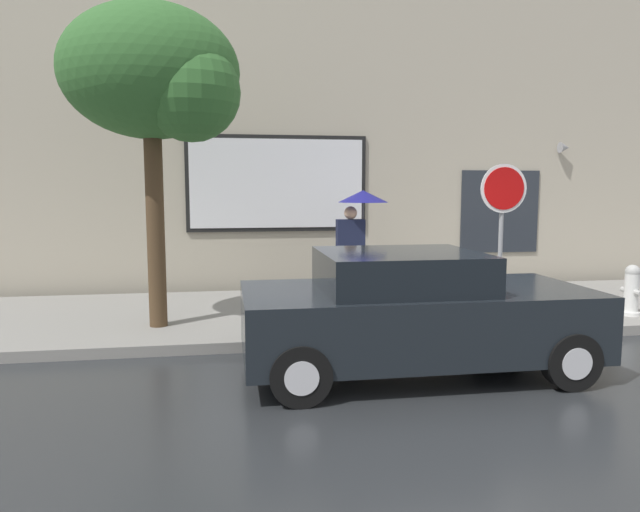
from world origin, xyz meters
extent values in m
plane|color=#282B2D|center=(0.00, 0.00, 0.00)|extent=(60.00, 60.00, 0.00)
cube|color=gray|center=(0.00, 3.00, 0.07)|extent=(20.00, 4.00, 0.15)
cube|color=#B2A893|center=(0.00, 5.50, 3.50)|extent=(20.00, 0.40, 7.00)
cube|color=black|center=(-1.79, 5.27, 2.31)|extent=(3.70, 0.06, 1.96)
cube|color=silver|center=(-1.79, 5.24, 2.31)|extent=(3.54, 0.03, 1.80)
cube|color=#262B33|center=(3.11, 5.28, 1.70)|extent=(1.80, 0.04, 1.80)
cone|color=#99999E|center=(4.51, 5.15, 3.10)|extent=(0.22, 0.24, 0.24)
cube|color=black|center=(-0.63, -0.13, 0.64)|extent=(4.09, 1.86, 0.76)
cube|color=black|center=(-0.83, -0.13, 1.24)|extent=(1.84, 1.64, 0.44)
cylinder|color=black|center=(0.87, 0.73, 0.32)|extent=(0.64, 0.22, 0.64)
cylinder|color=silver|center=(0.87, 0.73, 0.32)|extent=(0.35, 0.24, 0.35)
cylinder|color=black|center=(0.87, -0.99, 0.32)|extent=(0.64, 0.22, 0.64)
cylinder|color=silver|center=(0.87, -0.99, 0.32)|extent=(0.35, 0.24, 0.35)
cylinder|color=black|center=(-2.12, 0.73, 0.32)|extent=(0.64, 0.22, 0.64)
cylinder|color=silver|center=(-2.12, 0.73, 0.32)|extent=(0.35, 0.24, 0.35)
cylinder|color=black|center=(-2.12, -0.99, 0.32)|extent=(0.64, 0.22, 0.64)
cylinder|color=silver|center=(-2.12, -0.99, 0.32)|extent=(0.35, 0.24, 0.35)
cylinder|color=white|center=(3.63, 1.67, 0.51)|extent=(0.22, 0.22, 0.71)
sphere|color=#BBBBB7|center=(3.63, 1.67, 0.86)|extent=(0.23, 0.23, 0.23)
cylinder|color=#BBBBB7|center=(3.63, 1.51, 0.54)|extent=(0.09, 0.12, 0.09)
cylinder|color=#BBBBB7|center=(3.63, 1.83, 0.54)|extent=(0.09, 0.12, 0.09)
cylinder|color=white|center=(3.63, 1.67, 0.18)|extent=(0.30, 0.30, 0.06)
cylinder|color=black|center=(-0.72, 3.63, 0.59)|extent=(0.14, 0.14, 0.87)
cylinder|color=black|center=(-0.49, 3.63, 0.59)|extent=(0.14, 0.14, 0.87)
cube|color=#191E38|center=(-0.61, 3.63, 1.33)|extent=(0.51, 0.22, 0.62)
sphere|color=tan|center=(-0.61, 3.63, 1.76)|extent=(0.24, 0.24, 0.24)
cylinder|color=#4C4C51|center=(-0.38, 3.63, 1.58)|extent=(0.02, 0.02, 0.90)
cone|color=navy|center=(-0.38, 3.63, 2.06)|extent=(0.92, 0.92, 0.22)
cylinder|color=#4C3823|center=(-3.87, 2.14, 1.66)|extent=(0.26, 0.26, 3.01)
ellipsoid|color=#33662D|center=(-3.87, 2.14, 3.86)|extent=(2.54, 2.16, 1.90)
sphere|color=#33662D|center=(-3.29, 1.82, 3.54)|extent=(1.40, 1.40, 1.40)
cylinder|color=gray|center=(1.44, 1.88, 1.35)|extent=(0.07, 0.07, 2.40)
cylinder|color=white|center=(1.44, 1.84, 2.20)|extent=(0.76, 0.02, 0.76)
cylinder|color=red|center=(1.44, 1.82, 2.20)|extent=(0.66, 0.02, 0.66)
camera|label=1|loc=(-2.82, -6.54, 2.18)|focal=32.09mm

